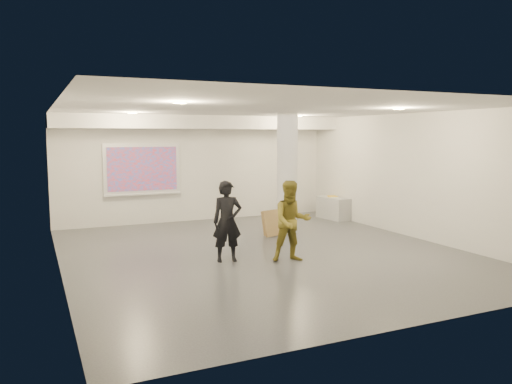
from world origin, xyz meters
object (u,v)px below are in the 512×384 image
column (287,174)px  man (292,221)px  projection_screen (142,170)px  woman (227,221)px  credenza (333,208)px

column → man: 3.04m
column → man: size_ratio=1.89×
projection_screen → man: 5.65m
woman → man: 1.26m
column → projection_screen: 4.08m
woman → man: bearing=-15.2°
credenza → column: bearing=-155.9°
column → projection_screen: column is taller
projection_screen → credenza: (5.32, -1.40, -1.21)m
projection_screen → man: size_ratio=1.32×
column → man: bearing=-116.1°
column → man: (-1.30, -2.66, -0.70)m
man → woman: bearing=168.7°
column → woman: size_ratio=1.89×
column → credenza: (2.22, 1.25, -1.18)m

